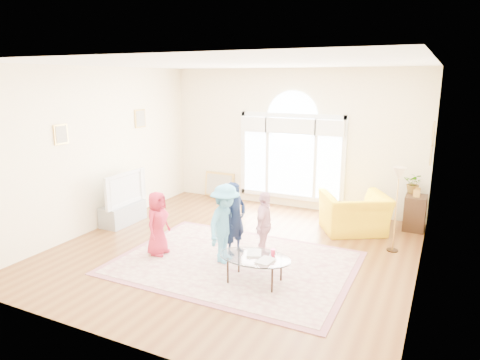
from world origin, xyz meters
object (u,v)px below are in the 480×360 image
at_px(area_rug, 235,263).
at_px(coffee_table, 255,258).
at_px(tv_console, 123,213).
at_px(television, 122,188).
at_px(armchair, 354,213).

relative_size(area_rug, coffee_table, 3.24).
bearing_deg(tv_console, area_rug, -14.45).
xyz_separation_m(tv_console, television, (0.01, 0.00, 0.55)).
bearing_deg(armchair, tv_console, -11.21).
bearing_deg(tv_console, armchair, 19.28).
bearing_deg(coffee_table, area_rug, 137.95).
height_order(tv_console, armchair, armchair).
distance_m(television, coffee_table, 3.82).
relative_size(area_rug, armchair, 3.00).
height_order(area_rug, tv_console, tv_console).
distance_m(area_rug, armchair, 2.78).
bearing_deg(armchair, television, -11.18).
relative_size(television, coffee_table, 1.06).
xyz_separation_m(television, coffee_table, (3.58, -1.27, -0.36)).
bearing_deg(television, coffee_table, -19.44).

